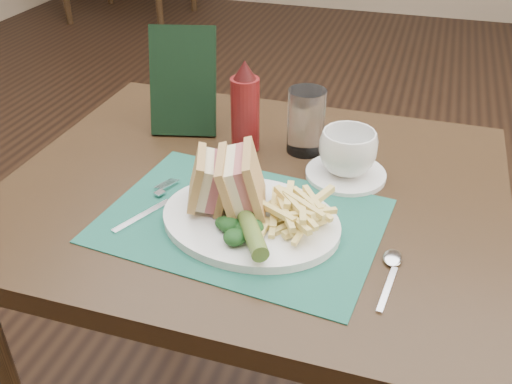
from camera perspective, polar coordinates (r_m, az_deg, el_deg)
floor at (r=1.89m, az=4.48°, el=-10.84°), size 7.00×7.00×0.00m
wall_back at (r=5.03m, az=14.36°, el=16.85°), size 6.00×0.00×6.00m
table_main at (r=1.29m, az=-0.20°, el=-13.50°), size 0.90×0.75×0.75m
placemat at (r=0.95m, az=-1.43°, el=-2.84°), size 0.48×0.37×0.00m
plate at (r=0.93m, az=-0.55°, el=-2.88°), size 0.33×0.28×0.01m
sandwich_half_a at (r=0.94m, az=-5.94°, el=1.16°), size 0.10×0.11×0.09m
sandwich_half_b at (r=0.92m, az=-2.76°, el=1.05°), size 0.11×0.13×0.11m
kale_garnish at (r=0.88m, az=-1.77°, el=-3.85°), size 0.11×0.08×0.03m
pickle_spear at (r=0.86m, az=-0.44°, el=-3.98°), size 0.08×0.12×0.03m
fries_pile at (r=0.91m, az=3.85°, el=-1.46°), size 0.18×0.20×0.05m
fork at (r=0.99m, az=-10.55°, el=-1.20°), size 0.10×0.17×0.01m
spoon at (r=0.86m, az=13.20°, el=-8.20°), size 0.05×0.15×0.01m
saucer at (r=1.08m, az=8.95°, el=1.77°), size 0.18×0.18×0.01m
coffee_cup at (r=1.06m, az=9.16°, el=3.94°), size 0.15×0.15×0.08m
drinking_glass at (r=1.13m, az=5.02°, el=7.06°), size 0.09×0.09×0.13m
ketchup_bottle at (r=1.12m, az=-1.10°, el=8.57°), size 0.06×0.06×0.19m
check_presenter at (r=1.21m, az=-7.30°, el=10.92°), size 0.15×0.11×0.22m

